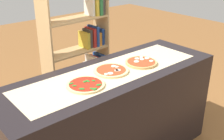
# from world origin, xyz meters

# --- Properties ---
(counter) EXTENTS (2.08, 0.70, 0.96)m
(counter) POSITION_xyz_m (0.00, 0.00, 0.48)
(counter) COLOR black
(counter) RESTS_ON ground_plane
(parchment_paper) EXTENTS (1.73, 0.48, 0.00)m
(parchment_paper) POSITION_xyz_m (0.00, 0.00, 0.96)
(parchment_paper) COLOR beige
(parchment_paper) RESTS_ON counter
(pizza_spinach_0) EXTENTS (0.30, 0.30, 0.02)m
(pizza_spinach_0) POSITION_xyz_m (-0.33, -0.07, 0.97)
(pizza_spinach_0) COLOR #E5C17F
(pizza_spinach_0) RESTS_ON parchment_paper
(pizza_mozzarella_1) EXTENTS (0.31, 0.31, 0.02)m
(pizza_mozzarella_1) POSITION_xyz_m (0.00, 0.01, 0.97)
(pizza_mozzarella_1) COLOR #E5C17F
(pizza_mozzarella_1) RESTS_ON parchment_paper
(pizza_mozzarella_2) EXTENTS (0.29, 0.29, 0.03)m
(pizza_mozzarella_2) POSITION_xyz_m (0.33, -0.03, 0.97)
(pizza_mozzarella_2) COLOR tan
(pizza_mozzarella_2) RESTS_ON parchment_paper
(bookshelf) EXTENTS (0.85, 0.32, 1.58)m
(bookshelf) POSITION_xyz_m (0.45, 1.06, 0.77)
(bookshelf) COLOR tan
(bookshelf) RESTS_ON ground_plane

